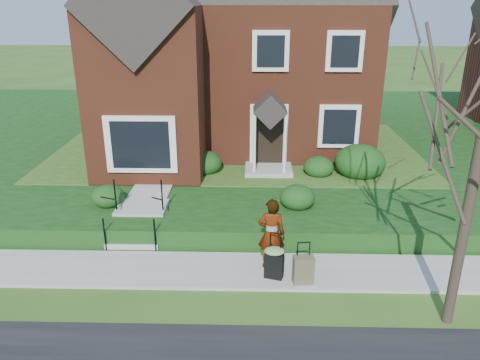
{
  "coord_description": "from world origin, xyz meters",
  "views": [
    {
      "loc": [
        0.61,
        -9.75,
        6.16
      ],
      "look_at": [
        0.3,
        2.0,
        1.62
      ],
      "focal_mm": 35.0,
      "sensor_mm": 36.0,
      "label": 1
    }
  ],
  "objects_px": {
    "woman": "(271,234)",
    "suitcase_olive": "(303,270)",
    "front_steps": "(139,220)",
    "suitcase_black": "(274,261)"
  },
  "relations": [
    {
      "from": "woman",
      "to": "suitcase_olive",
      "type": "bearing_deg",
      "value": 138.32
    },
    {
      "from": "suitcase_black",
      "to": "suitcase_olive",
      "type": "height_order",
      "value": "suitcase_black"
    },
    {
      "from": "suitcase_black",
      "to": "suitcase_olive",
      "type": "distance_m",
      "value": 0.69
    },
    {
      "from": "front_steps",
      "to": "suitcase_olive",
      "type": "distance_m",
      "value": 4.92
    },
    {
      "from": "suitcase_black",
      "to": "suitcase_olive",
      "type": "relative_size",
      "value": 1.12
    },
    {
      "from": "front_steps",
      "to": "suitcase_black",
      "type": "bearing_deg",
      "value": -30.67
    },
    {
      "from": "woman",
      "to": "suitcase_black",
      "type": "relative_size",
      "value": 1.58
    },
    {
      "from": "front_steps",
      "to": "woman",
      "type": "bearing_deg",
      "value": -25.14
    },
    {
      "from": "front_steps",
      "to": "suitcase_black",
      "type": "xyz_separation_m",
      "value": [
        3.66,
        -2.17,
        0.04
      ]
    },
    {
      "from": "front_steps",
      "to": "suitcase_black",
      "type": "relative_size",
      "value": 1.79
    }
  ]
}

